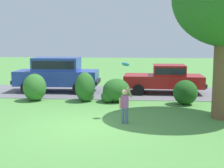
% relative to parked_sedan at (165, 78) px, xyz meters
% --- Properties ---
extents(ground_plane, '(80.00, 80.00, 0.00)m').
position_rel_parked_sedan_xyz_m(ground_plane, '(-3.12, -6.91, -0.85)').
color(ground_plane, '#518E42').
extents(driveway_strip, '(28.00, 4.40, 0.02)m').
position_rel_parked_sedan_xyz_m(driveway_strip, '(-3.12, -0.01, -0.84)').
color(driveway_strip, slate).
rests_on(driveway_strip, ground).
extents(shrub_near_tree, '(1.09, 1.16, 1.29)m').
position_rel_parked_sedan_xyz_m(shrub_near_tree, '(-6.35, -2.65, -0.20)').
color(shrub_near_tree, '#33702B').
rests_on(shrub_near_tree, ground).
extents(shrub_centre_left, '(0.93, 1.11, 1.38)m').
position_rel_parked_sedan_xyz_m(shrub_centre_left, '(-3.91, -2.60, -0.21)').
color(shrub_centre_left, '#286023').
rests_on(shrub_centre_left, ground).
extents(shrub_centre, '(1.33, 1.26, 1.09)m').
position_rel_parked_sedan_xyz_m(shrub_centre, '(-2.49, -2.61, -0.33)').
color(shrub_centre, '#286023').
rests_on(shrub_centre, ground).
extents(shrub_centre_right, '(1.09, 1.11, 1.11)m').
position_rel_parked_sedan_xyz_m(shrub_centre_right, '(0.68, -2.94, -0.29)').
color(shrub_centre_right, '#1E511C').
rests_on(shrub_centre_right, ground).
extents(parked_sedan, '(4.44, 2.17, 1.56)m').
position_rel_parked_sedan_xyz_m(parked_sedan, '(0.00, 0.00, 0.00)').
color(parked_sedan, maroon).
rests_on(parked_sedan, ground).
extents(parked_suv, '(4.73, 2.15, 1.92)m').
position_rel_parked_sedan_xyz_m(parked_suv, '(-5.95, -0.04, 0.23)').
color(parked_suv, '#28429E').
rests_on(parked_suv, ground).
extents(child_thrower, '(0.45, 0.27, 1.29)m').
position_rel_parked_sedan_xyz_m(child_thrower, '(-1.87, -6.36, -0.13)').
color(child_thrower, '#4C608C').
rests_on(child_thrower, ground).
extents(frisbee, '(0.30, 0.26, 0.20)m').
position_rel_parked_sedan_xyz_m(frisbee, '(-1.89, -5.63, 1.17)').
color(frisbee, '#337FDB').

